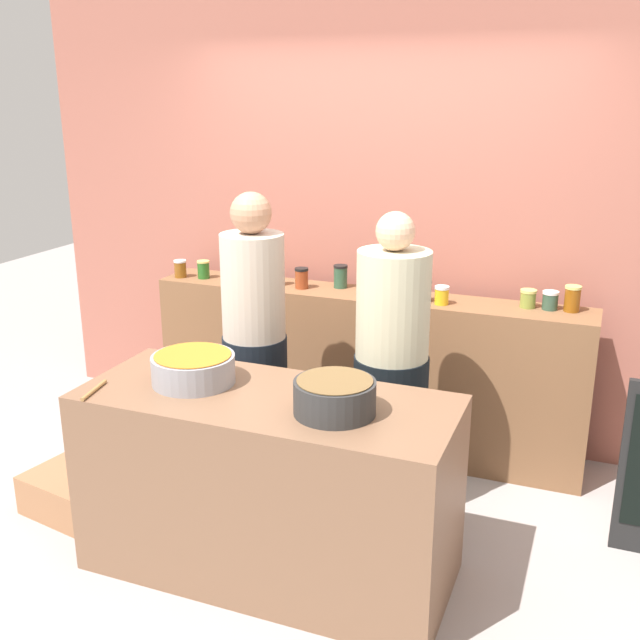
% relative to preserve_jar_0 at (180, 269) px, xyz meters
% --- Properties ---
extents(ground, '(12.00, 12.00, 0.00)m').
position_rel_preserve_jar_0_xyz_m(ground, '(1.26, -1.04, -1.06)').
color(ground, '#9F9692').
extents(storefront_wall, '(4.80, 0.12, 3.00)m').
position_rel_preserve_jar_0_xyz_m(storefront_wall, '(1.26, 0.41, 0.44)').
color(storefront_wall, '#A45E4F').
rests_on(storefront_wall, ground).
extents(display_shelf, '(2.70, 0.36, 1.00)m').
position_rel_preserve_jar_0_xyz_m(display_shelf, '(1.26, 0.06, -0.56)').
color(display_shelf, brown).
rests_on(display_shelf, ground).
extents(prep_table, '(1.70, 0.70, 0.88)m').
position_rel_preserve_jar_0_xyz_m(prep_table, '(1.26, -1.34, -0.62)').
color(prep_table, brown).
rests_on(prep_table, ground).
extents(preserve_jar_0, '(0.08, 0.08, 0.11)m').
position_rel_preserve_jar_0_xyz_m(preserve_jar_0, '(0.00, 0.00, 0.00)').
color(preserve_jar_0, brown).
rests_on(preserve_jar_0, display_shelf).
extents(preserve_jar_1, '(0.08, 0.08, 0.12)m').
position_rel_preserve_jar_0_xyz_m(preserve_jar_1, '(0.16, 0.03, 0.00)').
color(preserve_jar_1, '#245D1F').
rests_on(preserve_jar_1, display_shelf).
extents(preserve_jar_2, '(0.09, 0.09, 0.11)m').
position_rel_preserve_jar_0_xyz_m(preserve_jar_2, '(0.50, 0.01, -0.00)').
color(preserve_jar_2, gold).
rests_on(preserve_jar_2, display_shelf).
extents(preserve_jar_3, '(0.07, 0.07, 0.13)m').
position_rel_preserve_jar_0_xyz_m(preserve_jar_3, '(0.68, 0.05, 0.01)').
color(preserve_jar_3, olive).
rests_on(preserve_jar_3, display_shelf).
extents(preserve_jar_4, '(0.08, 0.08, 0.13)m').
position_rel_preserve_jar_0_xyz_m(preserve_jar_4, '(0.85, 0.03, 0.01)').
color(preserve_jar_4, brown).
rests_on(preserve_jar_4, display_shelf).
extents(preserve_jar_5, '(0.09, 0.09, 0.14)m').
position_rel_preserve_jar_0_xyz_m(preserve_jar_5, '(1.07, 0.14, 0.01)').
color(preserve_jar_5, '#2B4F38').
rests_on(preserve_jar_5, display_shelf).
extents(preserve_jar_6, '(0.09, 0.09, 0.14)m').
position_rel_preserve_jar_0_xyz_m(preserve_jar_6, '(1.34, 0.11, 0.01)').
color(preserve_jar_6, brown).
rests_on(preserve_jar_6, display_shelf).
extents(preserve_jar_7, '(0.09, 0.09, 0.11)m').
position_rel_preserve_jar_0_xyz_m(preserve_jar_7, '(1.45, 0.13, -0.00)').
color(preserve_jar_7, brown).
rests_on(preserve_jar_7, display_shelf).
extents(preserve_jar_8, '(0.08, 0.08, 0.13)m').
position_rel_preserve_jar_0_xyz_m(preserve_jar_8, '(1.63, 0.02, 0.01)').
color(preserve_jar_8, '#315E21').
rests_on(preserve_jar_8, display_shelf).
extents(preserve_jar_9, '(0.08, 0.08, 0.11)m').
position_rel_preserve_jar_0_xyz_m(preserve_jar_9, '(1.74, -0.00, -0.00)').
color(preserve_jar_9, gold).
rests_on(preserve_jar_9, display_shelf).
extents(preserve_jar_10, '(0.09, 0.09, 0.10)m').
position_rel_preserve_jar_0_xyz_m(preserve_jar_10, '(2.20, 0.11, -0.00)').
color(preserve_jar_10, olive).
rests_on(preserve_jar_10, display_shelf).
extents(preserve_jar_11, '(0.09, 0.09, 0.11)m').
position_rel_preserve_jar_0_xyz_m(preserve_jar_11, '(2.32, 0.12, -0.00)').
color(preserve_jar_11, '#304B39').
rests_on(preserve_jar_11, display_shelf).
extents(preserve_jar_12, '(0.09, 0.09, 0.15)m').
position_rel_preserve_jar_0_xyz_m(preserve_jar_12, '(2.44, 0.12, 0.02)').
color(preserve_jar_12, brown).
rests_on(preserve_jar_12, display_shelf).
extents(cooking_pot_left, '(0.39, 0.39, 0.14)m').
position_rel_preserve_jar_0_xyz_m(cooking_pot_left, '(0.87, -1.31, -0.11)').
color(cooking_pot_left, gray).
rests_on(cooking_pot_left, prep_table).
extents(cooking_pot_center, '(0.35, 0.35, 0.15)m').
position_rel_preserve_jar_0_xyz_m(cooking_pot_center, '(1.60, -1.39, -0.10)').
color(cooking_pot_center, '#2D2D2D').
rests_on(cooking_pot_center, prep_table).
extents(wooden_spoon, '(0.06, 0.22, 0.02)m').
position_rel_preserve_jar_0_xyz_m(wooden_spoon, '(0.51, -1.58, -0.17)').
color(wooden_spoon, '#9E703D').
rests_on(wooden_spoon, prep_table).
extents(cook_with_tongs, '(0.35, 0.35, 1.69)m').
position_rel_preserve_jar_0_xyz_m(cook_with_tongs, '(0.88, -0.69, -0.29)').
color(cook_with_tongs, black).
rests_on(cook_with_tongs, ground).
extents(cook_in_cap, '(0.38, 0.38, 1.63)m').
position_rel_preserve_jar_0_xyz_m(cook_in_cap, '(1.63, -0.66, -0.33)').
color(cook_in_cap, black).
rests_on(cook_in_cap, ground).
extents(bread_crate, '(0.51, 0.43, 0.22)m').
position_rel_preserve_jar_0_xyz_m(bread_crate, '(0.04, -1.28, -0.95)').
color(bread_crate, '#976745').
rests_on(bread_crate, ground).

